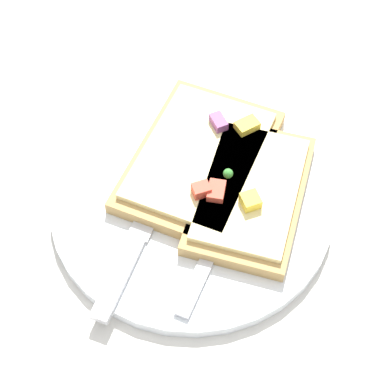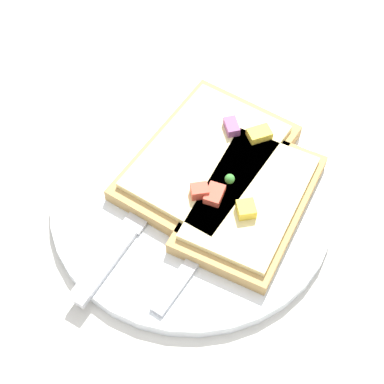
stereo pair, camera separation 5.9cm
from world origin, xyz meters
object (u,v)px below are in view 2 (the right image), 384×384
at_px(pizza_slice_corner, 250,201).
at_px(knife, 135,223).
at_px(fork, 227,215).
at_px(plate, 192,202).
at_px(pizza_slice_main, 207,161).

bearing_deg(pizza_slice_corner, knife, 126.45).
bearing_deg(knife, pizza_slice_corner, -49.50).
relative_size(fork, pizza_slice_corner, 1.11).
xyz_separation_m(knife, pizza_slice_corner, (0.05, 0.09, 0.01)).
relative_size(fork, knife, 0.97).
bearing_deg(plate, fork, 21.49).
distance_m(pizza_slice_main, pizza_slice_corner, 0.06).
height_order(fork, pizza_slice_corner, pizza_slice_corner).
distance_m(fork, pizza_slice_corner, 0.02).
xyz_separation_m(plate, knife, (-0.01, -0.06, 0.01)).
relative_size(knife, pizza_slice_main, 1.04).
bearing_deg(pizza_slice_corner, pizza_slice_main, 65.85).
bearing_deg(pizza_slice_main, fork, 50.88).
height_order(fork, knife, knife).
distance_m(fork, pizza_slice_main, 0.06).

